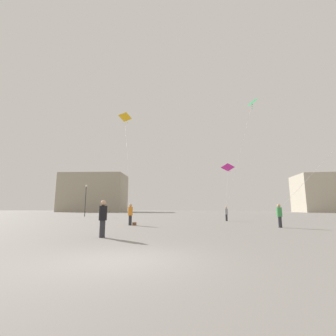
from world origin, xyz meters
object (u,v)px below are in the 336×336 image
at_px(building_left_hall, 94,193).
at_px(person_in_black, 103,217).
at_px(person_in_orange, 130,213).
at_px(kite_magenta_delta, 228,168).
at_px(person_in_grey, 226,213).
at_px(kite_amber_delta, 125,119).
at_px(kite_emerald_delta, 252,104).
at_px(person_in_green, 279,215).
at_px(building_centre_hall, 332,193).
at_px(lamppost_east, 86,195).
at_px(handbag_beside_flyer, 134,224).

bearing_deg(building_left_hall, person_in_black, -67.89).
distance_m(person_in_orange, kite_magenta_delta, 19.94).
bearing_deg(kite_magenta_delta, person_in_grey, -102.57).
xyz_separation_m(kite_amber_delta, building_left_hall, (-31.10, 68.87, -4.86)).
relative_size(person_in_grey, building_left_hall, 0.06).
height_order(person_in_black, kite_emerald_delta, kite_emerald_delta).
height_order(person_in_grey, building_left_hall, building_left_hall).
xyz_separation_m(kite_magenta_delta, kite_emerald_delta, (1.83, -7.74, 6.48)).
bearing_deg(person_in_green, building_centre_hall, -7.55).
xyz_separation_m(person_in_grey, building_centre_hall, (46.77, 60.79, 5.79)).
bearing_deg(person_in_grey, kite_magenta_delta, -108.32).
xyz_separation_m(building_left_hall, lamppost_east, (21.15, -56.62, -4.14)).
height_order(person_in_black, kite_magenta_delta, kite_magenta_delta).
height_order(person_in_orange, person_in_green, person_in_orange).
distance_m(building_left_hall, building_centre_hall, 90.40).
xyz_separation_m(person_in_black, kite_amber_delta, (-3.54, 16.37, 11.65)).
bearing_deg(building_centre_hall, building_left_hall, 174.67).
bearing_deg(kite_amber_delta, person_in_grey, -1.50).
relative_size(person_in_grey, kite_magenta_delta, 0.19).
xyz_separation_m(kite_magenta_delta, handbag_beside_flyer, (-10.60, -15.29, -7.25)).
bearing_deg(building_centre_hall, handbag_beside_flyer, -129.16).
bearing_deg(kite_emerald_delta, person_in_green, -96.96).
bearing_deg(person_in_grey, building_centre_hall, -133.33).
height_order(person_in_orange, kite_amber_delta, kite_amber_delta).
xyz_separation_m(person_in_black, handbag_beside_flyer, (-0.28, 8.50, -0.87)).
bearing_deg(kite_amber_delta, kite_magenta_delta, 28.18).
bearing_deg(kite_magenta_delta, handbag_beside_flyer, -124.74).
relative_size(kite_magenta_delta, building_left_hall, 0.32).
distance_m(kite_magenta_delta, lamppost_east, 24.57).
height_order(person_in_orange, building_centre_hall, building_centre_hall).
relative_size(kite_amber_delta, building_centre_hall, 0.50).
height_order(kite_emerald_delta, lamppost_east, kite_emerald_delta).
xyz_separation_m(person_in_grey, kite_amber_delta, (-12.13, 0.32, 11.76)).
bearing_deg(building_centre_hall, person_in_grey, -127.57).
height_order(person_in_black, lamppost_east, lamppost_east).
bearing_deg(lamppost_east, handbag_beside_flyer, -56.71).
bearing_deg(person_in_grey, person_in_green, 99.28).
height_order(person_in_green, building_left_hall, building_left_hall).
distance_m(person_in_orange, kite_amber_delta, 14.41).
xyz_separation_m(person_in_black, kite_emerald_delta, (12.15, 16.05, 12.86)).
distance_m(person_in_orange, kite_emerald_delta, 19.69).
bearing_deg(person_in_grey, handbag_beside_flyer, 34.63).
bearing_deg(building_left_hall, person_in_orange, -66.13).
height_order(person_in_green, lamppost_east, lamppost_east).
height_order(person_in_green, kite_amber_delta, kite_amber_delta).
relative_size(person_in_black, handbag_beside_flyer, 5.63).
height_order(kite_magenta_delta, lamppost_east, kite_magenta_delta).
bearing_deg(person_in_black, kite_magenta_delta, 125.48).
bearing_deg(kite_amber_delta, person_in_black, -77.80).
bearing_deg(lamppost_east, kite_magenta_delta, -11.44).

